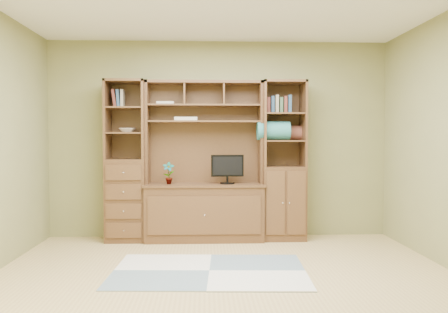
{
  "coord_description": "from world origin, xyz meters",
  "views": [
    {
      "loc": [
        -0.2,
        -4.34,
        1.32
      ],
      "look_at": [
        0.04,
        1.2,
        1.1
      ],
      "focal_mm": 38.0,
      "sensor_mm": 36.0,
      "label": 1
    }
  ],
  "objects_px": {
    "right_tower": "(283,160)",
    "center_hutch": "(204,161)",
    "monitor": "(227,164)",
    "left_tower": "(126,161)"
  },
  "relations": [
    {
      "from": "right_tower",
      "to": "left_tower",
      "type": "bearing_deg",
      "value": 180.0
    },
    {
      "from": "center_hutch",
      "to": "monitor",
      "type": "distance_m",
      "value": 0.3
    },
    {
      "from": "left_tower",
      "to": "monitor",
      "type": "bearing_deg",
      "value": -3.32
    },
    {
      "from": "right_tower",
      "to": "center_hutch",
      "type": "bearing_deg",
      "value": -177.77
    },
    {
      "from": "left_tower",
      "to": "right_tower",
      "type": "bearing_deg",
      "value": 0.0
    },
    {
      "from": "right_tower",
      "to": "monitor",
      "type": "distance_m",
      "value": 0.74
    },
    {
      "from": "left_tower",
      "to": "monitor",
      "type": "height_order",
      "value": "left_tower"
    },
    {
      "from": "right_tower",
      "to": "monitor",
      "type": "bearing_deg",
      "value": -174.14
    },
    {
      "from": "center_hutch",
      "to": "right_tower",
      "type": "distance_m",
      "value": 1.03
    },
    {
      "from": "left_tower",
      "to": "monitor",
      "type": "distance_m",
      "value": 1.3
    }
  ]
}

